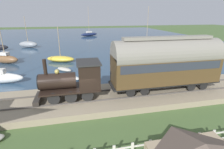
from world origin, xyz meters
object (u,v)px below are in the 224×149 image
(sailboat_brown, at_px, (5,59))
(sailboat_gray, at_px, (28,44))
(sailboat_yellow, at_px, (61,59))
(rowboat_near_shore, at_px, (148,69))
(steam_locomotive, at_px, (75,79))
(rowboat_mid_harbor, at_px, (73,78))
(rowboat_off_pier, at_px, (64,69))
(sailboat_blue, at_px, (147,40))
(rowboat_far_out, at_px, (91,70))
(sailboat_navy, at_px, (89,34))
(passenger_coach, at_px, (166,62))

(sailboat_brown, xyz_separation_m, sailboat_gray, (13.37, -0.31, 0.01))
(sailboat_yellow, bearing_deg, sailboat_gray, 49.59)
(sailboat_gray, bearing_deg, rowboat_near_shore, -119.51)
(sailboat_brown, bearing_deg, sailboat_gray, 23.51)
(steam_locomotive, relative_size, rowboat_near_shore, 2.26)
(sailboat_yellow, height_order, rowboat_mid_harbor, sailboat_yellow)
(steam_locomotive, bearing_deg, sailboat_brown, 33.84)
(sailboat_gray, height_order, rowboat_off_pier, sailboat_gray)
(sailboat_blue, height_order, sailboat_brown, sailboat_blue)
(rowboat_far_out, bearing_deg, sailboat_navy, -23.15)
(sailboat_brown, xyz_separation_m, sailboat_navy, (32.51, -15.46, -0.06))
(steam_locomotive, height_order, sailboat_brown, sailboat_brown)
(sailboat_gray, bearing_deg, sailboat_brown, -162.21)
(rowboat_mid_harbor, xyz_separation_m, rowboat_off_pier, (3.27, 1.07, 0.06))
(rowboat_near_shore, bearing_deg, sailboat_navy, 1.41)
(sailboat_yellow, bearing_deg, rowboat_off_pier, -150.72)
(sailboat_gray, bearing_deg, steam_locomotive, -141.87)
(sailboat_blue, bearing_deg, rowboat_far_out, 150.04)
(sailboat_yellow, bearing_deg, passenger_coach, -124.49)
(passenger_coach, bearing_deg, rowboat_mid_harbor, 53.36)
(sailboat_navy, height_order, rowboat_near_shore, sailboat_navy)
(rowboat_far_out, bearing_deg, sailboat_yellow, 15.19)
(sailboat_brown, relative_size, sailboat_gray, 1.14)
(passenger_coach, relative_size, sailboat_brown, 1.28)
(passenger_coach, relative_size, sailboat_gray, 1.46)
(rowboat_mid_harbor, distance_m, rowboat_off_pier, 3.44)
(steam_locomotive, xyz_separation_m, passenger_coach, (0.00, -7.72, 0.95))
(sailboat_navy, relative_size, rowboat_near_shore, 4.15)
(steam_locomotive, distance_m, passenger_coach, 7.78)
(rowboat_far_out, xyz_separation_m, rowboat_mid_harbor, (-2.17, 2.28, -0.08))
(passenger_coach, xyz_separation_m, sailboat_navy, (47.61, 2.39, -2.51))
(steam_locomotive, distance_m, rowboat_far_out, 8.61)
(sailboat_blue, distance_m, rowboat_off_pier, 30.28)
(sailboat_brown, distance_m, rowboat_mid_harbor, 13.40)
(sailboat_gray, xyz_separation_m, rowboat_off_pier, (-19.22, -8.43, -0.49))
(sailboat_brown, height_order, rowboat_off_pier, sailboat_brown)
(sailboat_yellow, bearing_deg, steam_locomotive, -150.56)
(sailboat_gray, bearing_deg, rowboat_off_pier, -137.20)
(sailboat_yellow, relative_size, sailboat_navy, 0.56)
(sailboat_brown, bearing_deg, rowboat_mid_harbor, -108.07)
(steam_locomotive, bearing_deg, sailboat_blue, -31.70)
(sailboat_gray, relative_size, rowboat_far_out, 2.42)
(sailboat_brown, height_order, rowboat_far_out, sailboat_brown)
(steam_locomotive, distance_m, sailboat_blue, 36.85)
(sailboat_blue, xyz_separation_m, sailboat_gray, (-2.85, 29.15, 0.16))
(sailboat_blue, bearing_deg, rowboat_mid_harbor, 149.11)
(rowboat_near_shore, bearing_deg, sailboat_brown, 62.99)
(sailboat_brown, relative_size, rowboat_off_pier, 3.41)
(passenger_coach, height_order, rowboat_near_shore, passenger_coach)
(sailboat_brown, bearing_deg, passenger_coach, -105.39)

